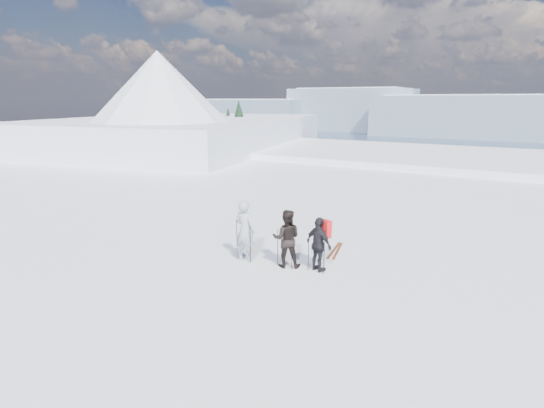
# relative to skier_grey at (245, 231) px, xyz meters

# --- Properties ---
(lake_basin) EXTENTS (820.00, 820.00, 71.62)m
(lake_basin) POSITION_rel_skier_grey_xyz_m (2.20, 28.16, -7.51)
(lake_basin) COLOR white
(lake_basin) RESTS_ON ground
(near_ridge) EXTENTS (31.37, 35.68, 25.62)m
(near_ridge) POSITION_rel_skier_grey_xyz_m (-24.36, 27.50, -4.49)
(near_ridge) COLOR white
(near_ridge) RESTS_ON ground
(skier_grey) EXTENTS (0.77, 0.54, 2.01)m
(skier_grey) POSITION_rel_skier_grey_xyz_m (0.00, 0.00, 0.00)
(skier_grey) COLOR #99A0A6
(skier_grey) RESTS_ON ground
(skier_dark) EXTENTS (1.10, 1.00, 1.84)m
(skier_dark) POSITION_rel_skier_grey_xyz_m (1.39, 0.21, -0.09)
(skier_dark) COLOR black
(skier_dark) RESTS_ON ground
(skier_pack) EXTENTS (1.08, 0.77, 1.69)m
(skier_pack) POSITION_rel_skier_grey_xyz_m (2.41, 0.38, -0.16)
(skier_pack) COLOR black
(skier_pack) RESTS_ON ground
(backpack) EXTENTS (0.41, 0.33, 0.52)m
(backpack) POSITION_rel_skier_grey_xyz_m (2.50, 0.61, 0.95)
(backpack) COLOR red
(backpack) RESTS_ON skier_pack
(ski_poles) EXTENTS (2.95, 0.41, 1.33)m
(ski_poles) POSITION_rel_skier_grey_xyz_m (1.24, 0.11, -0.38)
(ski_poles) COLOR black
(ski_poles) RESTS_ON ground
(skis_loose) EXTENTS (0.51, 1.70, 0.03)m
(skis_loose) POSITION_rel_skier_grey_xyz_m (2.24, 2.28, -0.99)
(skis_loose) COLOR black
(skis_loose) RESTS_ON ground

